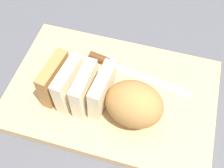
{
  "coord_description": "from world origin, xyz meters",
  "views": [
    {
      "loc": [
        -0.1,
        0.32,
        0.58
      ],
      "look_at": [
        0.0,
        0.0,
        0.06
      ],
      "focal_mm": 45.08,
      "sensor_mm": 36.0,
      "label": 1
    }
  ],
  "objects": [
    {
      "name": "crumb_near_loaf",
      "position": [
        0.01,
        -0.08,
        0.03
      ],
      "size": [
        0.0,
        0.0,
        0.0
      ],
      "primitive_type": "sphere",
      "color": "#996633",
      "rests_on": "cutting_board"
    },
    {
      "name": "ground_plane",
      "position": [
        0.0,
        0.0,
        0.0
      ],
      "size": [
        3.0,
        3.0,
        0.0
      ],
      "primitive_type": "plane",
      "color": "#4C4C51"
    },
    {
      "name": "crumb_near_knife",
      "position": [
        0.01,
        -0.05,
        0.03
      ],
      "size": [
        0.01,
        0.01,
        0.01
      ],
      "primitive_type": "sphere",
      "color": "#996633",
      "rests_on": "cutting_board"
    },
    {
      "name": "bread_loaf",
      "position": [
        -0.01,
        0.04,
        0.08
      ],
      "size": [
        0.26,
        0.11,
        0.1
      ],
      "rotation": [
        0.0,
        0.0,
        -0.06
      ],
      "color": "#A8753D",
      "rests_on": "cutting_board"
    },
    {
      "name": "bread_knife",
      "position": [
        0.02,
        -0.07,
        0.03
      ],
      "size": [
        0.26,
        0.05,
        0.02
      ],
      "rotation": [
        0.0,
        0.0,
        3.01
      ],
      "color": "silver",
      "rests_on": "cutting_board"
    },
    {
      "name": "cutting_board",
      "position": [
        0.0,
        0.0,
        0.01
      ],
      "size": [
        0.49,
        0.33,
        0.03
      ],
      "primitive_type": "cube",
      "rotation": [
        0.0,
        0.0,
        0.04
      ],
      "color": "tan",
      "rests_on": "ground_plane"
    },
    {
      "name": "crumb_stray_left",
      "position": [
        -0.01,
        0.01,
        0.03
      ],
      "size": [
        0.01,
        0.01,
        0.01
      ],
      "primitive_type": "sphere",
      "color": "#996633",
      "rests_on": "cutting_board"
    }
  ]
}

